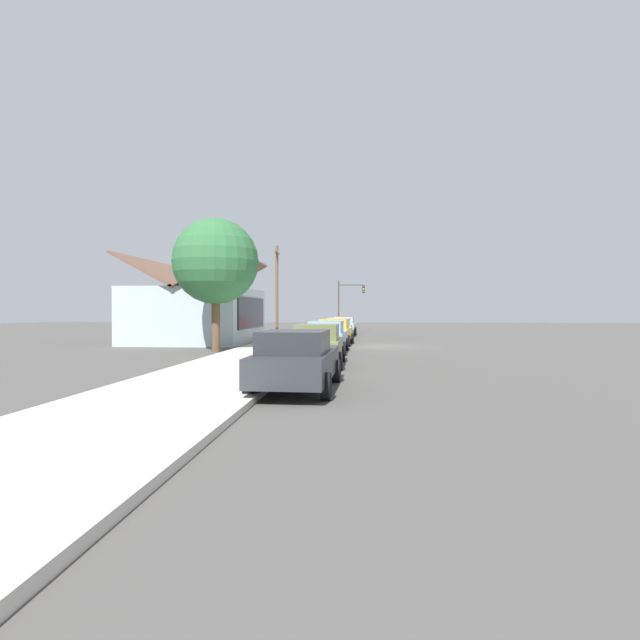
{
  "coord_description": "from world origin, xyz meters",
  "views": [
    {
      "loc": [
        -29.64,
        1.09,
        2.1
      ],
      "look_at": [
        2.76,
        3.86,
        1.49
      ],
      "focal_mm": 28.08,
      "sensor_mm": 36.0,
      "label": 1
    }
  ],
  "objects_px": {
    "car_silver": "(339,328)",
    "utility_pole_wooden": "(277,289)",
    "car_olive": "(318,344)",
    "traffic_light_main": "(349,297)",
    "car_skyblue": "(327,337)",
    "shade_tree": "(216,262)",
    "car_cherry": "(345,324)",
    "fire_hydrant_red": "(317,334)",
    "car_charcoal": "(297,359)",
    "car_mustard": "(335,332)",
    "car_seafoam": "(344,326)"
  },
  "relations": [
    {
      "from": "car_cherry",
      "to": "traffic_light_main",
      "type": "xyz_separation_m",
      "value": [
        4.75,
        -0.23,
        2.67
      ]
    },
    {
      "from": "car_mustard",
      "to": "shade_tree",
      "type": "xyz_separation_m",
      "value": [
        -5.56,
        5.78,
        3.78
      ]
    },
    {
      "from": "utility_pole_wooden",
      "to": "fire_hydrant_red",
      "type": "bearing_deg",
      "value": -151.39
    },
    {
      "from": "car_skyblue",
      "to": "car_olive",
      "type": "bearing_deg",
      "value": -177.96
    },
    {
      "from": "shade_tree",
      "to": "car_mustard",
      "type": "bearing_deg",
      "value": -46.09
    },
    {
      "from": "car_silver",
      "to": "shade_tree",
      "type": "bearing_deg",
      "value": 153.14
    },
    {
      "from": "fire_hydrant_red",
      "to": "car_silver",
      "type": "bearing_deg",
      "value": -29.79
    },
    {
      "from": "car_olive",
      "to": "car_skyblue",
      "type": "bearing_deg",
      "value": 0.62
    },
    {
      "from": "car_olive",
      "to": "car_mustard",
      "type": "xyz_separation_m",
      "value": [
        11.6,
        0.01,
        -0.0
      ]
    },
    {
      "from": "utility_pole_wooden",
      "to": "fire_hydrant_red",
      "type": "xyz_separation_m",
      "value": [
        -7.33,
        -4.0,
        -3.43
      ]
    },
    {
      "from": "car_silver",
      "to": "utility_pole_wooden",
      "type": "distance_m",
      "value": 7.91
    },
    {
      "from": "traffic_light_main",
      "to": "shade_tree",
      "type": "bearing_deg",
      "value": 167.58
    },
    {
      "from": "shade_tree",
      "to": "utility_pole_wooden",
      "type": "xyz_separation_m",
      "value": [
        16.18,
        -0.36,
        -0.66
      ]
    },
    {
      "from": "car_skyblue",
      "to": "shade_tree",
      "type": "bearing_deg",
      "value": 88.83
    },
    {
      "from": "car_seafoam",
      "to": "shade_tree",
      "type": "relative_size",
      "value": 0.66
    },
    {
      "from": "fire_hydrant_red",
      "to": "car_mustard",
      "type": "bearing_deg",
      "value": -156.68
    },
    {
      "from": "shade_tree",
      "to": "utility_pole_wooden",
      "type": "distance_m",
      "value": 16.2
    },
    {
      "from": "shade_tree",
      "to": "traffic_light_main",
      "type": "bearing_deg",
      "value": -12.42
    },
    {
      "from": "utility_pole_wooden",
      "to": "shade_tree",
      "type": "bearing_deg",
      "value": 178.72
    },
    {
      "from": "traffic_light_main",
      "to": "fire_hydrant_red",
      "type": "bearing_deg",
      "value": 174.87
    },
    {
      "from": "car_olive",
      "to": "car_mustard",
      "type": "relative_size",
      "value": 1.07
    },
    {
      "from": "car_skyblue",
      "to": "utility_pole_wooden",
      "type": "distance_m",
      "value": 17.55
    },
    {
      "from": "car_silver",
      "to": "car_seafoam",
      "type": "bearing_deg",
      "value": -1.12
    },
    {
      "from": "traffic_light_main",
      "to": "fire_hydrant_red",
      "type": "xyz_separation_m",
      "value": [
        -18.5,
        1.66,
        -2.99
      ]
    },
    {
      "from": "car_charcoal",
      "to": "car_seafoam",
      "type": "distance_m",
      "value": 28.91
    },
    {
      "from": "car_skyblue",
      "to": "shade_tree",
      "type": "xyz_separation_m",
      "value": [
        0.24,
        5.71,
        3.78
      ]
    },
    {
      "from": "traffic_light_main",
      "to": "fire_hydrant_red",
      "type": "distance_m",
      "value": 18.81
    },
    {
      "from": "car_silver",
      "to": "traffic_light_main",
      "type": "xyz_separation_m",
      "value": [
        16.01,
        -0.24,
        2.67
      ]
    },
    {
      "from": "car_olive",
      "to": "traffic_light_main",
      "type": "distance_m",
      "value": 33.49
    },
    {
      "from": "car_seafoam",
      "to": "car_charcoal",
      "type": "bearing_deg",
      "value": -179.24
    },
    {
      "from": "car_charcoal",
      "to": "fire_hydrant_red",
      "type": "distance_m",
      "value": 20.81
    },
    {
      "from": "car_charcoal",
      "to": "shade_tree",
      "type": "height_order",
      "value": "shade_tree"
    },
    {
      "from": "car_olive",
      "to": "car_mustard",
      "type": "height_order",
      "value": "same"
    },
    {
      "from": "car_charcoal",
      "to": "car_silver",
      "type": "bearing_deg",
      "value": 1.59
    },
    {
      "from": "car_skyblue",
      "to": "car_silver",
      "type": "distance_m",
      "value": 11.57
    },
    {
      "from": "car_cherry",
      "to": "fire_hydrant_red",
      "type": "distance_m",
      "value": 13.82
    },
    {
      "from": "car_seafoam",
      "to": "utility_pole_wooden",
      "type": "relative_size",
      "value": 0.6
    },
    {
      "from": "car_silver",
      "to": "car_cherry",
      "type": "bearing_deg",
      "value": 0.14
    },
    {
      "from": "car_cherry",
      "to": "shade_tree",
      "type": "distance_m",
      "value": 23.63
    },
    {
      "from": "car_charcoal",
      "to": "car_silver",
      "type": "distance_m",
      "value": 23.24
    },
    {
      "from": "car_cherry",
      "to": "fire_hydrant_red",
      "type": "relative_size",
      "value": 6.79
    },
    {
      "from": "car_charcoal",
      "to": "utility_pole_wooden",
      "type": "bearing_deg",
      "value": 12.53
    },
    {
      "from": "car_olive",
      "to": "traffic_light_main",
      "type": "bearing_deg",
      "value": -0.61
    },
    {
      "from": "car_silver",
      "to": "car_charcoal",
      "type": "bearing_deg",
      "value": -179.91
    },
    {
      "from": "car_mustard",
      "to": "car_skyblue",
      "type": "bearing_deg",
      "value": -177.6
    },
    {
      "from": "car_silver",
      "to": "utility_pole_wooden",
      "type": "bearing_deg",
      "value": 48.36
    },
    {
      "from": "car_charcoal",
      "to": "car_mustard",
      "type": "bearing_deg",
      "value": 1.58
    },
    {
      "from": "car_olive",
      "to": "fire_hydrant_red",
      "type": "xyz_separation_m",
      "value": [
        14.89,
        1.43,
        -0.32
      ]
    },
    {
      "from": "car_silver",
      "to": "car_cherry",
      "type": "distance_m",
      "value": 11.26
    },
    {
      "from": "car_charcoal",
      "to": "car_seafoam",
      "type": "height_order",
      "value": "same"
    }
  ]
}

